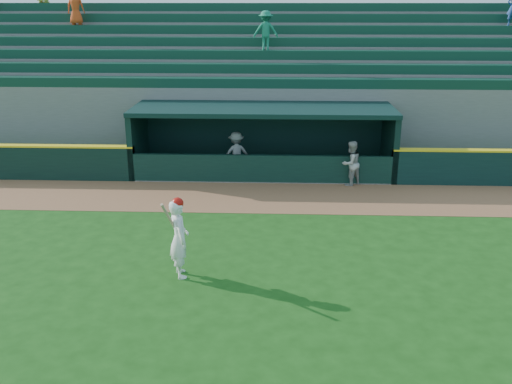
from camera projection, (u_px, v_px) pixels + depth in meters
ground at (253, 263)px, 13.93m from camera, size 120.00×120.00×0.00m
warning_track at (260, 197)px, 18.56m from camera, size 40.00×3.00×0.01m
dugout_player_front at (351, 163)px, 19.57m from camera, size 0.96×0.93×1.55m
dugout_player_inside at (236, 153)px, 20.83m from camera, size 1.13×0.83×1.57m
dugout at (263, 135)px, 21.07m from camera, size 9.40×2.80×2.46m
stands at (267, 89)px, 25.06m from camera, size 34.50×6.25×7.47m
batter_at_plate at (179, 237)px, 13.02m from camera, size 0.65×0.86×1.94m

